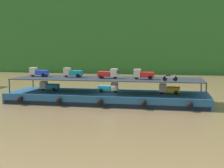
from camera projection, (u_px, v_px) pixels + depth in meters
ground_plane at (107, 103)px, 43.67m from camera, size 400.00×400.00×0.00m
hillside_far_bank at (149, 12)px, 108.67m from camera, size 113.51×31.00×37.35m
cargo_barge at (107, 98)px, 43.55m from camera, size 27.95×8.84×1.50m
cargo_rack at (107, 79)px, 43.30m from camera, size 26.35×7.40×2.00m
mini_truck_lower_stern at (49, 86)px, 45.34m from camera, size 2.76×1.24×1.38m
mini_truck_lower_aft at (109, 88)px, 43.39m from camera, size 2.79×1.28×1.38m
mini_truck_lower_mid at (169, 89)px, 41.72m from camera, size 2.79×1.28×1.38m
mini_truck_upper_stern at (39, 72)px, 45.92m from camera, size 2.75×1.22×1.38m
mini_truck_upper_mid at (73, 73)px, 44.92m from camera, size 2.77×1.25×1.38m
mini_truck_upper_fore at (108, 74)px, 42.89m from camera, size 2.76×1.23×1.38m
mini_truck_upper_bow at (143, 74)px, 41.74m from camera, size 2.76×1.23×1.38m
motorcycle_upper_port at (170, 78)px, 39.34m from camera, size 1.90×0.55×0.87m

